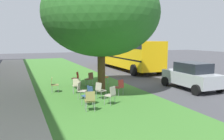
{
  "coord_description": "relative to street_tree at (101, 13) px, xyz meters",
  "views": [
    {
      "loc": [
        -13.46,
        7.09,
        3.03
      ],
      "look_at": [
        -0.98,
        1.83,
        1.2
      ],
      "focal_mm": 36.46,
      "sensor_mm": 36.0,
      "label": 1
    }
  ],
  "objects": [
    {
      "name": "parked_car",
      "position": [
        -1.51,
        -5.28,
        -3.63
      ],
      "size": [
        3.7,
        1.92,
        1.65
      ],
      "color": "#ADB2B7",
      "rests_on": "ground"
    },
    {
      "name": "chair_0",
      "position": [
        -2.72,
        0.53,
        -3.95
      ],
      "size": [
        0.57,
        0.57,
        0.88
      ],
      "color": "#ADA393",
      "rests_on": "ground"
    },
    {
      "name": "sidewalk_strip",
      "position": [
        1.24,
        5.0,
        -4.46
      ],
      "size": [
        48.0,
        2.8,
        0.01
      ],
      "primitive_type": "cube",
      "color": "#ADA89E",
      "rests_on": "ground"
    },
    {
      "name": "chair_1",
      "position": [
        2.24,
        -1.04,
        -3.95
      ],
      "size": [
        0.54,
        0.55,
        0.88
      ],
      "color": "#C64C1E",
      "rests_on": "ground"
    },
    {
      "name": "grass_verge",
      "position": [
        1.24,
        0.6,
        -4.46
      ],
      "size": [
        48.0,
        6.0,
        0.01
      ],
      "primitive_type": "cube",
      "color": "#3D752D",
      "rests_on": "ground"
    },
    {
      "name": "chair_10",
      "position": [
        2.52,
        0.88,
        -3.95
      ],
      "size": [
        0.56,
        0.57,
        0.88
      ],
      "color": "#B7332D",
      "rests_on": "ground"
    },
    {
      "name": "chair_5",
      "position": [
        1.94,
        0.11,
        -3.95
      ],
      "size": [
        0.56,
        0.56,
        0.88
      ],
      "color": "brown",
      "rests_on": "ground"
    },
    {
      "name": "chair_9",
      "position": [
        -1.22,
        1.56,
        -3.95
      ],
      "size": [
        0.58,
        0.58,
        0.88
      ],
      "color": "#ADA393",
      "rests_on": "ground"
    },
    {
      "name": "chair_4",
      "position": [
        -1.61,
        0.67,
        -3.95
      ],
      "size": [
        0.55,
        0.55,
        0.88
      ],
      "color": "#ADA393",
      "rests_on": "ground"
    },
    {
      "name": "school_bus",
      "position": [
        8.43,
        -5.79,
        -2.71
      ],
      "size": [
        10.4,
        2.8,
        2.88
      ],
      "color": "yellow",
      "rests_on": "ground"
    },
    {
      "name": "chair_2",
      "position": [
        0.06,
        1.47,
        -3.95
      ],
      "size": [
        0.49,
        0.48,
        0.88
      ],
      "color": "beige",
      "rests_on": "ground"
    },
    {
      "name": "chair_6",
      "position": [
        -3.26,
        1.72,
        -3.95
      ],
      "size": [
        0.48,
        0.48,
        0.88
      ],
      "color": "olive",
      "rests_on": "ground"
    },
    {
      "name": "chair_3",
      "position": [
        0.87,
        2.6,
        -3.95
      ],
      "size": [
        0.48,
        0.48,
        0.88
      ],
      "color": "olive",
      "rests_on": "ground"
    },
    {
      "name": "street_tree",
      "position": [
        0.0,
        0.0,
        0.0
      ],
      "size": [
        6.56,
        6.56,
        6.9
      ],
      "color": "brown",
      "rests_on": "ground"
    },
    {
      "name": "chair_8",
      "position": [
        -1.24,
        -0.59,
        -3.95
      ],
      "size": [
        0.55,
        0.54,
        0.88
      ],
      "color": "#B7332D",
      "rests_on": "ground"
    },
    {
      "name": "chair_7",
      "position": [
        -2.32,
        1.5,
        -3.95
      ],
      "size": [
        0.53,
        0.53,
        0.88
      ],
      "color": "#335184",
      "rests_on": "ground"
    },
    {
      "name": "ground",
      "position": [
        1.24,
        -2.6,
        -4.47
      ],
      "size": [
        80.0,
        80.0,
        0.0
      ],
      "primitive_type": "plane",
      "color": "#424247"
    }
  ]
}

